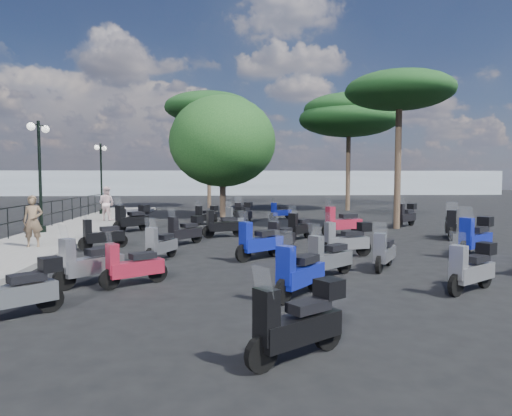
{
  "coord_description": "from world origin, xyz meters",
  "views": [
    {
      "loc": [
        -0.27,
        -14.36,
        2.34
      ],
      "look_at": [
        0.91,
        1.9,
        1.2
      ],
      "focal_mm": 32.0,
      "sensor_mm": 36.0,
      "label": 1
    }
  ],
  "objects": [
    {
      "name": "railing",
      "position": [
        -7.8,
        2.8,
        0.9
      ],
      "size": [
        0.04,
        26.04,
        1.1
      ],
      "color": "black",
      "rests_on": "sidewalk"
    },
    {
      "name": "lamp_post_1",
      "position": [
        -7.37,
        3.96,
        2.62
      ],
      "size": [
        0.47,
        1.26,
        4.32
      ],
      "rotation": [
        0.0,
        0.0,
        -0.17
      ],
      "color": "black",
      "rests_on": "sidewalk"
    },
    {
      "name": "pine_0",
      "position": [
        8.26,
        16.27,
        6.18
      ],
      "size": [
        6.8,
        6.8,
        7.38
      ],
      "color": "#38281E",
      "rests_on": "ground"
    },
    {
      "name": "pine_2",
      "position": [
        -1.28,
        19.26,
        7.27
      ],
      "size": [
        6.39,
        6.39,
        8.41
      ],
      "color": "#38281E",
      "rests_on": "ground"
    },
    {
      "name": "scooter_14",
      "position": [
        3.27,
        -1.56,
        0.5
      ],
      "size": [
        1.63,
        0.68,
        1.32
      ],
      "rotation": [
        0.0,
        0.0,
        1.82
      ],
      "color": "black",
      "rests_on": "ground"
    },
    {
      "name": "scooter_6",
      "position": [
        0.67,
        -8.75,
        0.48
      ],
      "size": [
        1.4,
        1.04,
        1.28
      ],
      "rotation": [
        0.0,
        0.0,
        2.16
      ],
      "color": "black",
      "rests_on": "ground"
    },
    {
      "name": "pedestrian_far",
      "position": [
        -6.01,
        8.56,
        0.99
      ],
      "size": [
        1.0,
        0.9,
        1.68
      ],
      "primitive_type": "imported",
      "rotation": [
        0.0,
        0.0,
        2.75
      ],
      "color": "beige",
      "rests_on": "sidewalk"
    },
    {
      "name": "lamp_post_2",
      "position": [
        -7.32,
        12.73,
        2.48
      ],
      "size": [
        0.48,
        1.18,
        4.08
      ],
      "rotation": [
        0.0,
        0.0,
        -0.21
      ],
      "color": "black",
      "rests_on": "sidewalk"
    },
    {
      "name": "scooter_3",
      "position": [
        -4.13,
        0.42,
        0.44
      ],
      "size": [
        1.4,
        0.94,
        1.26
      ],
      "rotation": [
        0.0,
        0.0,
        2.12
      ],
      "color": "black",
      "rests_on": "ground"
    },
    {
      "name": "pine_1",
      "position": [
        8.22,
        16.19,
        6.79
      ],
      "size": [
        6.12,
        6.12,
        7.88
      ],
      "color": "#38281E",
      "rests_on": "ground"
    },
    {
      "name": "distant_hills",
      "position": [
        0.0,
        45.0,
        1.5
      ],
      "size": [
        70.0,
        8.0,
        3.0
      ],
      "primitive_type": "cube",
      "color": "gray",
      "rests_on": "ground"
    },
    {
      "name": "scooter_13",
      "position": [
        2.15,
        -4.13,
        0.45
      ],
      "size": [
        1.31,
        1.12,
        1.29
      ],
      "rotation": [
        0.0,
        0.0,
        2.26
      ],
      "color": "black",
      "rests_on": "ground"
    },
    {
      "name": "scooter_26",
      "position": [
        8.21,
        2.0,
        0.49
      ],
      "size": [
        0.94,
        1.66,
        1.42
      ],
      "rotation": [
        0.0,
        0.0,
        2.71
      ],
      "color": "black",
      "rests_on": "ground"
    },
    {
      "name": "scooter_0",
      "position": [
        -3.66,
        -6.77,
        0.48
      ],
      "size": [
        1.31,
        1.14,
        1.27
      ],
      "rotation": [
        0.0,
        0.0,
        2.27
      ],
      "color": "black",
      "rests_on": "ground"
    },
    {
      "name": "scooter_17",
      "position": [
        0.71,
        7.6,
        0.52
      ],
      "size": [
        0.97,
        1.62,
        1.39
      ],
      "rotation": [
        0.0,
        0.0,
        2.69
      ],
      "color": "black",
      "rests_on": "ground"
    },
    {
      "name": "scooter_16",
      "position": [
        -0.23,
        3.0,
        0.51
      ],
      "size": [
        1.64,
        0.74,
        1.34
      ],
      "rotation": [
        0.0,
        0.0,
        1.86
      ],
      "color": "black",
      "rests_on": "ground"
    },
    {
      "name": "scooter_24",
      "position": [
        7.1,
        -1.61,
        0.56
      ],
      "size": [
        1.58,
        1.28,
        1.48
      ],
      "rotation": [
        0.0,
        0.0,
        2.22
      ],
      "color": "black",
      "rests_on": "ground"
    },
    {
      "name": "broadleaf_tree",
      "position": [
        -0.28,
        11.87,
        4.31
      ],
      "size": [
        6.09,
        6.09,
        6.9
      ],
      "color": "#38281E",
      "rests_on": "ground"
    },
    {
      "name": "scooter_11",
      "position": [
        -1.08,
        7.6,
        0.45
      ],
      "size": [
        1.15,
        1.17,
        1.19
      ],
      "rotation": [
        0.0,
        0.0,
        2.37
      ],
      "color": "black",
      "rests_on": "ground"
    },
    {
      "name": "pine_3",
      "position": [
        7.46,
        5.37,
        6.04
      ],
      "size": [
        4.75,
        4.75,
        6.91
      ],
      "color": "#38281E",
      "rests_on": "ground"
    },
    {
      "name": "scooter_7",
      "position": [
        -2.19,
        -4.63,
        0.42
      ],
      "size": [
        1.31,
        0.95,
        1.21
      ],
      "rotation": [
        0.0,
        0.0,
        2.17
      ],
      "color": "black",
      "rests_on": "ground"
    },
    {
      "name": "scooter_25",
      "position": [
        4.37,
        3.07,
        0.52
      ],
      "size": [
        1.81,
        0.85,
        1.49
      ],
      "rotation": [
        0.0,
        0.0,
        1.89
      ],
      "color": "black",
      "rests_on": "ground"
    },
    {
      "name": "scooter_9",
      "position": [
        -1.57,
        1.18,
        0.48
      ],
      "size": [
        1.2,
        1.26,
        1.27
      ],
      "rotation": [
        0.0,
        0.0,
        2.39
      ],
      "color": "black",
      "rests_on": "ground"
    },
    {
      "name": "scooter_8",
      "position": [
        0.74,
        -1.74,
        0.49
      ],
      "size": [
        1.46,
        1.17,
        1.4
      ],
      "rotation": [
        0.0,
        0.0,
        2.23
      ],
      "color": "black",
      "rests_on": "ground"
    },
    {
      "name": "woman",
      "position": [
        -6.15,
        0.16,
        0.95
      ],
      "size": [
        0.64,
        0.47,
        1.61
      ],
      "primitive_type": "imported",
      "rotation": [
        0.0,
        0.0,
        0.15
      ],
      "color": "brown",
      "rests_on": "sidewalk"
    },
    {
      "name": "scooter_19",
      "position": [
        3.75,
        -3.32,
        0.43
      ],
      "size": [
        0.93,
        1.36,
        1.23
      ],
      "rotation": [
        0.0,
        0.0,
        2.58
      ],
      "color": "black",
      "rests_on": "ground"
    },
    {
      "name": "scooter_4",
      "position": [
        -4.08,
        4.99,
        0.55
      ],
      "size": [
        1.35,
        1.5,
        1.47
      ],
      "rotation": [
        0.0,
        0.0,
        2.43
      ],
      "color": "black",
      "rests_on": "ground"
    },
    {
      "name": "scooter_2",
      "position": [
        -2.0,
        -1.69,
        0.43
      ],
      "size": [
        0.79,
        1.46,
        1.24
      ],
      "rotation": [
        0.0,
        0.0,
        2.73
      ],
      "color": "black",
      "rests_on": "ground"
    },
    {
      "name": "scooter_1",
      "position": [
        -3.12,
        -4.49,
        0.47
      ],
      "size": [
        1.26,
        1.3,
        1.35
      ],
      "rotation": [
        0.0,
        0.0,
        2.37
      ],
      "color": "black",
      "rests_on": "ground"
    },
    {
      "name": "scooter_21",
      "position": [
        2.81,
        9.97,
        0.41
      ],
      "size": [
        1.35,
        0.83,
        1.18
      ],
      "rotation": [
        0.0,
        0.0,
        2.06
      ],
      "color": "black",
      "rests_on": "ground"
    },
    {
      "name": "sidewalk",
      "position": [
        -6.5,
        3.0,
        0.07
      ],
      "size": [
        3.0,
        30.0,
        0.15
      ],
      "primitive_type": "cube",
      "color": "slate",
      "rests_on": "ground"
    },
    {
      "name": "scooter_20",
      "position": [
        2.53,
        2.11,
        0.45
      ],
      "size": [
        1.1,
        1.33,
        1.29
      ],
      "rotation": [
        0.0,
        0.0,
        2.47
      ],
      "color": "black",
      "rests_on": "ground"
    },
    {
      "name": "ground",
      "position": [
        0.0,
        0.0,
        0.0
      ],
      "size": [
        120.0,
        120.0,
        0.0
      ],
      "primitive_type": "plane",
      "color": "black",
      "rests_on": "ground"
    },
    {
      "name": "scooter_12",
      "position": [
        1.18,
        -5.8,
        0.47
      ],
      "size": [
        1.16,
        1.39,
        1.36
      ],
      "rotation": [
        0.0,
        0.0,
        2.46
      ],
      "color": "black",
      "rests_on": "ground"
    },
    {
      "name": "scooter_18",
      "position": [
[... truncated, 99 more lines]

